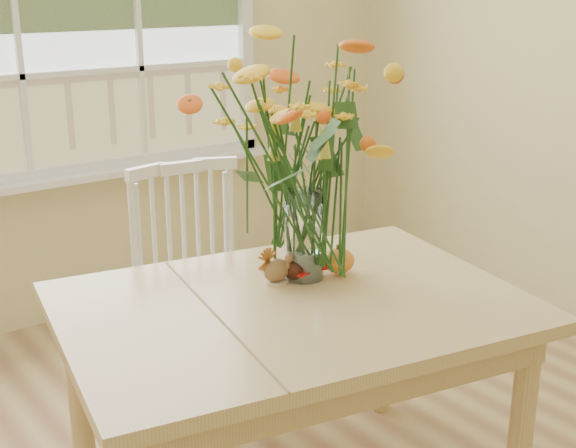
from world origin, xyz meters
TOP-DOWN VIEW (x-y plane):
  - wall_back at (0.00, 2.25)m, footprint 4.00×0.02m
  - dining_table at (0.15, 0.51)m, footprint 1.42×1.13m
  - windsor_chair at (0.23, 1.20)m, footprint 0.46×0.44m
  - flower_vase at (0.28, 0.63)m, footprint 0.56×0.56m
  - pumpkin at (0.39, 0.59)m, footprint 0.10×0.10m
  - turkey_figurine at (0.19, 0.63)m, footprint 0.09×0.07m
  - dark_gourd at (0.25, 0.62)m, footprint 0.13×0.09m

SIDE VIEW (x-z plane):
  - windsor_chair at x=0.23m, z-range 0.06..0.96m
  - dining_table at x=0.15m, z-range 0.25..0.93m
  - dark_gourd at x=0.25m, z-range 0.68..0.75m
  - pumpkin at x=0.39m, z-range 0.68..0.76m
  - turkey_figurine at x=0.19m, z-range 0.67..0.78m
  - flower_vase at x=0.28m, z-range 0.75..1.42m
  - wall_back at x=0.00m, z-range 0.00..2.70m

